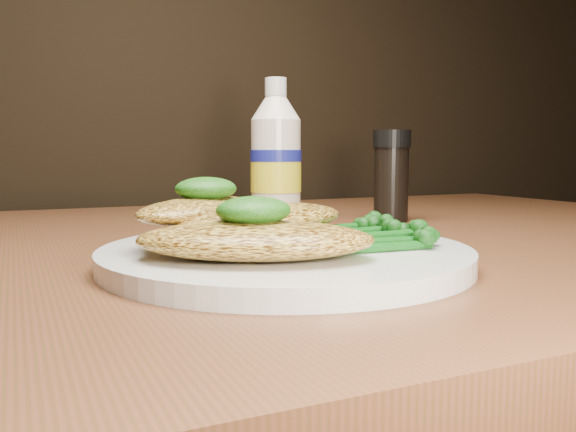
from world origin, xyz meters
name	(u,v)px	position (x,y,z in m)	size (l,w,h in m)	color
plate	(286,256)	(-0.10, 0.89, 0.76)	(0.29, 0.29, 0.01)	white
chicken_front	(255,240)	(-0.15, 0.85, 0.78)	(0.16, 0.09, 0.03)	gold
chicken_mid	(263,218)	(-0.12, 0.90, 0.79)	(0.16, 0.08, 0.02)	gold
chicken_back	(202,210)	(-0.16, 0.93, 0.79)	(0.13, 0.07, 0.02)	gold
pesto_front	(253,210)	(-0.14, 0.85, 0.80)	(0.05, 0.05, 0.02)	#0B3908
pesto_back	(206,189)	(-0.15, 0.93, 0.81)	(0.05, 0.05, 0.02)	#0B3908
broccolini_bundle	(349,231)	(-0.05, 0.88, 0.78)	(0.13, 0.10, 0.02)	#125515
mayo_bottle	(276,151)	(0.00, 1.15, 0.84)	(0.06, 0.06, 0.18)	#F5E7CF
pepper_grinder	(391,176)	(0.14, 1.10, 0.81)	(0.05, 0.05, 0.12)	black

